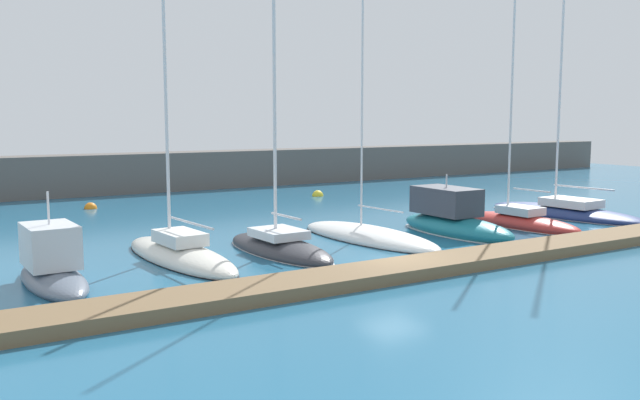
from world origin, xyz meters
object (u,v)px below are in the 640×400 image
(motorboat_slate_second, at_px, (52,266))
(sailboat_red_seventh, at_px, (521,221))
(motorboat_teal_sixth, at_px, (453,220))
(sailboat_ivory_third, at_px, (180,253))
(sailboat_charcoal_fourth, at_px, (279,247))
(mooring_buoy_orange, at_px, (91,209))
(mooring_buoy_yellow, at_px, (318,196))
(sailboat_navy_eighth, at_px, (565,211))
(sailboat_white_fifth, at_px, (368,236))

(motorboat_slate_second, distance_m, sailboat_red_seventh, 24.19)
(motorboat_teal_sixth, bearing_deg, motorboat_slate_second, 91.47)
(sailboat_ivory_third, bearing_deg, sailboat_charcoal_fourth, -104.61)
(motorboat_slate_second, xyz_separation_m, mooring_buoy_orange, (5.88, 20.07, -0.67))
(sailboat_charcoal_fourth, distance_m, mooring_buoy_yellow, 21.64)
(sailboat_navy_eighth, relative_size, mooring_buoy_yellow, 23.39)
(sailboat_ivory_third, height_order, sailboat_white_fifth, sailboat_ivory_third)
(sailboat_red_seventh, relative_size, mooring_buoy_yellow, 18.28)
(sailboat_red_seventh, relative_size, mooring_buoy_orange, 19.50)
(sailboat_charcoal_fourth, relative_size, sailboat_red_seventh, 0.80)
(mooring_buoy_yellow, bearing_deg, mooring_buoy_orange, 174.03)
(sailboat_charcoal_fourth, distance_m, motorboat_teal_sixth, 10.00)
(motorboat_slate_second, height_order, motorboat_teal_sixth, motorboat_slate_second)
(sailboat_navy_eighth, bearing_deg, mooring_buoy_orange, 47.92)
(motorboat_teal_sixth, xyz_separation_m, sailboat_red_seventh, (4.58, -0.42, -0.37))
(sailboat_ivory_third, bearing_deg, motorboat_teal_sixth, -99.05)
(sailboat_ivory_third, distance_m, sailboat_navy_eighth, 24.41)
(sailboat_white_fifth, xyz_separation_m, mooring_buoy_yellow, (7.43, 16.94, -0.14))
(motorboat_slate_second, relative_size, sailboat_charcoal_fourth, 0.48)
(motorboat_slate_second, distance_m, sailboat_charcoal_fourth, 9.67)
(sailboat_white_fifth, distance_m, mooring_buoy_orange, 20.72)
(motorboat_teal_sixth, relative_size, sailboat_red_seventh, 0.48)
(sailboat_navy_eighth, height_order, mooring_buoy_yellow, sailboat_navy_eighth)
(sailboat_navy_eighth, bearing_deg, motorboat_teal_sixth, 91.81)
(sailboat_navy_eighth, bearing_deg, sailboat_white_fifth, 86.44)
(motorboat_slate_second, xyz_separation_m, sailboat_red_seventh, (24.19, 0.10, -0.33))
(sailboat_red_seventh, xyz_separation_m, sailboat_navy_eighth, (5.53, 1.50, -0.04))
(mooring_buoy_orange, bearing_deg, sailboat_navy_eighth, -37.78)
(sailboat_ivory_third, bearing_deg, mooring_buoy_orange, -6.64)
(sailboat_white_fifth, bearing_deg, mooring_buoy_orange, 20.48)
(motorboat_slate_second, bearing_deg, sailboat_red_seventh, -91.97)
(mooring_buoy_yellow, bearing_deg, sailboat_navy_eighth, -66.16)
(sailboat_ivory_third, height_order, mooring_buoy_yellow, sailboat_ivory_third)
(motorboat_slate_second, height_order, sailboat_navy_eighth, sailboat_navy_eighth)
(sailboat_navy_eighth, distance_m, mooring_buoy_yellow, 18.32)
(sailboat_white_fifth, relative_size, sailboat_red_seventh, 1.14)
(sailboat_white_fifth, bearing_deg, sailboat_ivory_third, 83.77)
(sailboat_white_fifth, bearing_deg, sailboat_red_seventh, -103.27)
(motorboat_slate_second, relative_size, sailboat_white_fifth, 0.34)
(sailboat_charcoal_fourth, xyz_separation_m, mooring_buoy_yellow, (12.68, 17.53, -0.24))
(sailboat_ivory_third, relative_size, sailboat_red_seventh, 1.26)
(sailboat_white_fifth, bearing_deg, sailboat_charcoal_fourth, 91.07)
(motorboat_slate_second, distance_m, mooring_buoy_yellow, 28.90)
(motorboat_slate_second, distance_m, sailboat_ivory_third, 5.54)
(sailboat_charcoal_fourth, xyz_separation_m, mooring_buoy_orange, (-3.75, 19.25, -0.24))
(motorboat_teal_sixth, distance_m, sailboat_red_seventh, 4.61)
(sailboat_white_fifth, height_order, mooring_buoy_orange, sailboat_white_fifth)
(sailboat_ivory_third, relative_size, sailboat_white_fifth, 1.10)
(motorboat_slate_second, distance_m, mooring_buoy_orange, 20.93)
(motorboat_teal_sixth, relative_size, sailboat_navy_eighth, 0.37)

